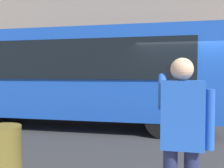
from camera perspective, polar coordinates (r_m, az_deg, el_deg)
ground_plane at (r=7.13m, az=16.52°, el=-11.40°), size 60.00×60.00×0.00m
red_bus at (r=7.96m, az=-10.07°, el=2.33°), size 9.05×2.54×3.08m
pedestrian_photographer at (r=2.45m, az=16.40°, el=-10.70°), size 0.53×0.52×1.70m
rubbish_bin at (r=3.74m, az=-25.43°, el=-15.45°), size 0.58×0.58×0.82m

